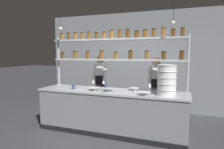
% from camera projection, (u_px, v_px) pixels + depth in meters
% --- Properties ---
extents(ground_plane, '(40.00, 40.00, 0.00)m').
position_uv_depth(ground_plane, '(111.00, 132.00, 4.38)').
color(ground_plane, '#3D3D42').
extents(back_wall, '(5.64, 0.12, 2.94)m').
position_uv_depth(back_wall, '(134.00, 61.00, 6.15)').
color(back_wall, gray).
rests_on(back_wall, ground_plane).
extents(prep_counter, '(3.24, 0.76, 0.92)m').
position_uv_depth(prep_counter, '(111.00, 111.00, 4.33)').
color(prep_counter, gray).
rests_on(prep_counter, ground_plane).
extents(spice_shelf_unit, '(3.13, 0.28, 2.24)m').
position_uv_depth(spice_shelf_unit, '(116.00, 50.00, 4.50)').
color(spice_shelf_unit, '#ADAFB5').
rests_on(spice_shelf_unit, ground_plane).
extents(chef_left, '(0.36, 0.29, 1.68)m').
position_uv_depth(chef_left, '(100.00, 82.00, 5.17)').
color(chef_left, black).
rests_on(chef_left, ground_plane).
extents(chef_center, '(0.39, 0.31, 1.63)m').
position_uv_depth(chef_center, '(156.00, 87.00, 4.69)').
color(chef_center, black).
rests_on(chef_center, ground_plane).
extents(container_stack, '(0.37, 0.37, 0.58)m').
position_uv_depth(container_stack, '(167.00, 80.00, 3.78)').
color(container_stack, white).
rests_on(container_stack, prep_counter).
extents(prep_bowl_near_left, '(0.21, 0.21, 0.06)m').
position_uv_depth(prep_bowl_near_left, '(134.00, 89.00, 4.30)').
color(prep_bowl_near_left, white).
rests_on(prep_bowl_near_left, prep_counter).
extents(prep_bowl_center_front, '(0.24, 0.24, 0.07)m').
position_uv_depth(prep_bowl_center_front, '(145.00, 94.00, 3.79)').
color(prep_bowl_center_front, silver).
rests_on(prep_bowl_center_front, prep_counter).
extents(prep_bowl_center_back, '(0.24, 0.24, 0.07)m').
position_uv_depth(prep_bowl_center_back, '(94.00, 89.00, 4.27)').
color(prep_bowl_center_back, silver).
rests_on(prep_bowl_center_back, prep_counter).
extents(prep_bowl_near_right, '(0.23, 0.23, 0.06)m').
position_uv_depth(prep_bowl_near_right, '(109.00, 90.00, 4.19)').
color(prep_bowl_near_right, '#B2B7BC').
rests_on(prep_bowl_near_right, prep_counter).
extents(serving_cup_front, '(0.08, 0.08, 0.10)m').
position_uv_depth(serving_cup_front, '(106.00, 87.00, 4.39)').
color(serving_cup_front, '#334C70').
rests_on(serving_cup_front, prep_counter).
extents(serving_cup_by_board, '(0.08, 0.08, 0.09)m').
position_uv_depth(serving_cup_by_board, '(74.00, 87.00, 4.46)').
color(serving_cup_by_board, '#334C70').
rests_on(serving_cup_by_board, prep_counter).
extents(pendant_light_row, '(2.55, 0.07, 0.65)m').
position_uv_depth(pendant_light_row, '(111.00, 24.00, 4.14)').
color(pendant_light_row, black).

